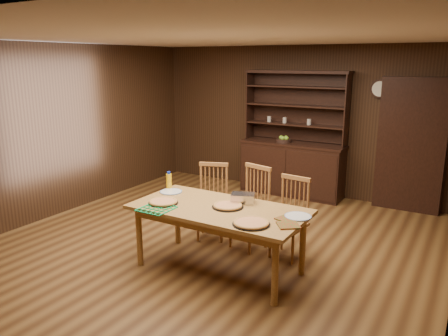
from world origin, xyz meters
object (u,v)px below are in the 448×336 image
Objects in this scene: chair_left at (213,198)px; chair_right at (291,215)px; chair_center at (253,204)px; dining_table at (219,214)px; china_hutch at (292,162)px; juice_bottle at (169,181)px.

chair_right is at bearing -23.22° from chair_left.
dining_table is at bearing -77.20° from chair_center.
chair_center reaches higher than chair_left.
dining_table is at bearing -82.82° from china_hutch.
chair_right is at bearing 18.18° from juice_bottle.
chair_left is 0.69m from juice_bottle.
china_hutch reaches higher than dining_table.
chair_right is at bearing -68.38° from china_hutch.
dining_table is 8.63× the size of juice_bottle.
juice_bottle is (-0.33, -0.52, 0.32)m from chair_left.
juice_bottle is at bearing -100.34° from china_hutch.
dining_table is at bearing -17.93° from juice_bottle.
chair_left is 1.14m from chair_right.
chair_left is at bearing -175.27° from chair_right.
chair_left is (-0.20, -2.35, -0.06)m from china_hutch.
chair_right reaches higher than dining_table.
juice_bottle is (-1.47, -0.48, 0.33)m from chair_right.
dining_table is 1.97× the size of chair_right.
juice_bottle is (-0.92, 0.30, 0.18)m from dining_table.
chair_center is at bearing 88.67° from dining_table.
china_hutch is at bearing 79.66° from juice_bottle.
chair_center reaches higher than dining_table.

